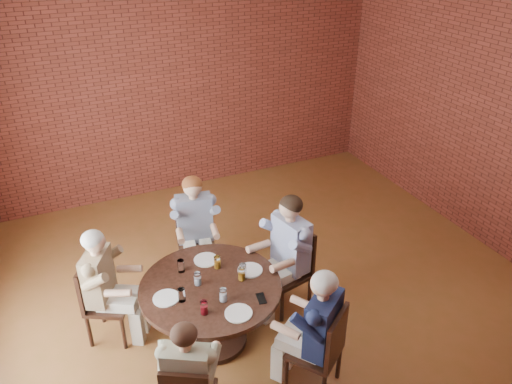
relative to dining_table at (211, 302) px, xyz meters
name	(u,v)px	position (x,y,z in m)	size (l,w,h in m)	color
floor	(279,318)	(0.79, 0.00, -0.53)	(7.00, 7.00, 0.00)	brown
wall_back	(178,86)	(0.79, 3.50, 1.17)	(7.00, 7.00, 0.00)	maroon
dining_table	(211,302)	(0.00, 0.00, 0.00)	(1.43, 1.43, 0.75)	#321910
chair_a	(292,264)	(1.05, 0.22, 0.00)	(0.55, 0.55, 0.99)	#321910
diner_a	(286,254)	(0.96, 0.20, 0.18)	(0.58, 0.71, 1.42)	#394694
chair_b	(196,237)	(0.23, 1.20, -0.01)	(0.52, 0.52, 0.96)	#321910
diner_b	(196,230)	(0.21, 1.11, 0.16)	(0.55, 0.68, 1.37)	gray
chair_c	(100,298)	(-1.02, 0.56, -0.02)	(0.58, 0.58, 0.93)	#321910
diner_c	(106,286)	(-0.95, 0.52, 0.14)	(0.52, 0.65, 1.33)	brown
diner_d	(190,380)	(-0.52, -0.93, 0.11)	(0.49, 0.61, 1.27)	beige
chair_e	(324,348)	(0.73, -1.00, -0.01)	(0.61, 0.61, 0.95)	#321910
diner_e	(316,331)	(0.68, -0.93, 0.15)	(0.54, 0.67, 1.36)	#171F41
plate_a	(250,270)	(0.46, 0.05, 0.23)	(0.26, 0.26, 0.01)	white
plate_b	(206,260)	(0.10, 0.41, 0.23)	(0.26, 0.26, 0.01)	white
plate_c	(166,298)	(-0.46, -0.01, 0.23)	(0.26, 0.26, 0.01)	white
plate_d	(239,313)	(0.10, -0.50, 0.23)	(0.26, 0.26, 0.01)	white
glass_a	(243,270)	(0.36, 0.01, 0.29)	(0.07, 0.07, 0.14)	white
glass_b	(217,262)	(0.16, 0.24, 0.29)	(0.07, 0.07, 0.14)	white
glass_c	(181,266)	(-0.20, 0.33, 0.29)	(0.07, 0.07, 0.14)	white
glass_d	(198,279)	(-0.11, 0.06, 0.29)	(0.07, 0.07, 0.14)	white
glass_e	(182,295)	(-0.32, -0.10, 0.29)	(0.07, 0.07, 0.14)	white
glass_f	(204,308)	(-0.19, -0.36, 0.29)	(0.07, 0.07, 0.14)	white
glass_g	(223,295)	(0.04, -0.27, 0.29)	(0.07, 0.07, 0.14)	white
glass_h	(242,274)	(0.32, -0.05, 0.29)	(0.07, 0.07, 0.14)	white
smartphone	(261,298)	(0.38, -0.39, 0.23)	(0.08, 0.15, 0.01)	black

